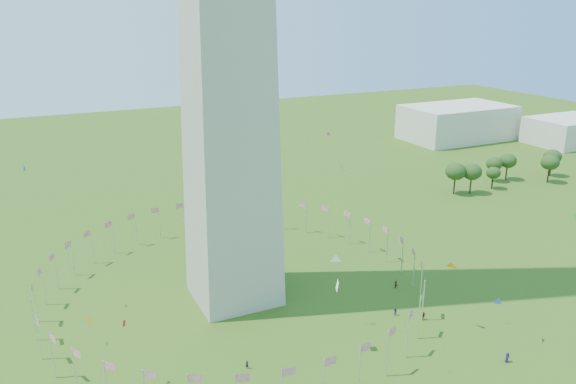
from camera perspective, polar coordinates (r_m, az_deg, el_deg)
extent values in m
cylinder|color=silver|center=(140.68, 10.05, -5.38)|extent=(0.24, 0.24, 9.00)
cylinder|color=silver|center=(145.57, 8.28, -4.45)|extent=(0.24, 0.24, 9.00)
cylinder|color=silver|center=(149.86, 6.28, -3.69)|extent=(0.24, 0.24, 9.00)
cylinder|color=silver|center=(153.48, 4.11, -3.08)|extent=(0.24, 0.24, 9.00)
cylinder|color=silver|center=(156.37, 1.81, -2.63)|extent=(0.24, 0.24, 9.00)
cylinder|color=silver|center=(158.48, -0.60, -2.33)|extent=(0.24, 0.24, 9.00)
cylinder|color=silver|center=(159.78, -3.06, -2.18)|extent=(0.24, 0.24, 9.00)
cylinder|color=silver|center=(160.25, -5.55, -2.18)|extent=(0.24, 0.24, 9.00)
cylinder|color=silver|center=(159.88, -8.04, -2.33)|extent=(0.24, 0.24, 9.00)
cylinder|color=silver|center=(158.68, -10.50, -2.62)|extent=(0.24, 0.24, 9.00)
cylinder|color=silver|center=(156.67, -12.89, -3.06)|extent=(0.24, 0.24, 9.00)
cylinder|color=silver|center=(153.87, -15.17, -3.65)|extent=(0.24, 0.24, 9.00)
cylinder|color=silver|center=(150.33, -17.32, -4.38)|extent=(0.24, 0.24, 9.00)
cylinder|color=silver|center=(146.12, -19.29, -5.25)|extent=(0.24, 0.24, 9.00)
cylinder|color=silver|center=(141.29, -21.03, -6.27)|extent=(0.24, 0.24, 9.00)
cylinder|color=silver|center=(135.95, -22.48, -7.43)|extent=(0.24, 0.24, 9.00)
cylinder|color=silver|center=(130.21, -23.59, -8.74)|extent=(0.24, 0.24, 9.00)
cylinder|color=silver|center=(124.18, -24.26, -10.17)|extent=(0.24, 0.24, 9.00)
cylinder|color=silver|center=(118.03, -24.42, -11.72)|extent=(0.24, 0.24, 9.00)
cylinder|color=silver|center=(111.95, -23.97, -13.36)|extent=(0.24, 0.24, 9.00)
cylinder|color=silver|center=(106.13, -22.80, -15.03)|extent=(0.24, 0.24, 9.00)
cylinder|color=silver|center=(100.82, -20.83, -16.66)|extent=(0.24, 0.24, 9.00)
cylinder|color=silver|center=(92.43, 3.63, -18.88)|extent=(0.24, 0.24, 9.00)
cylinder|color=silver|center=(95.80, 7.26, -17.49)|extent=(0.24, 0.24, 9.00)
cylinder|color=silver|center=(100.23, 10.06, -15.85)|extent=(0.24, 0.24, 9.00)
cylinder|color=silver|center=(105.46, 12.01, -14.10)|extent=(0.24, 0.24, 9.00)
cylinder|color=silver|center=(111.23, 13.15, -12.35)|extent=(0.24, 0.24, 9.00)
cylinder|color=silver|center=(117.29, 13.57, -10.67)|extent=(0.24, 0.24, 9.00)
cylinder|color=silver|center=(123.44, 13.38, -9.12)|extent=(0.24, 0.24, 9.00)
cylinder|color=silver|center=(129.49, 12.67, -7.72)|extent=(0.24, 0.24, 9.00)
cylinder|color=silver|center=(135.28, 11.53, -6.47)|extent=(0.24, 0.24, 9.00)
cube|color=beige|center=(281.36, 16.79, 6.79)|extent=(50.00, 30.00, 16.00)
cube|color=beige|center=(290.80, 26.63, 5.58)|extent=(35.00, 25.00, 12.00)
imported|color=black|center=(102.93, -4.18, -17.09)|extent=(0.67, 0.65, 1.55)
imported|color=#521214|center=(119.46, 13.60, -12.12)|extent=(1.04, 0.69, 1.71)
imported|color=#321A50|center=(111.18, 21.38, -15.37)|extent=(0.98, 0.68, 1.97)
imported|color=#5C151C|center=(130.38, 10.90, -9.20)|extent=(1.18, 1.69, 1.68)
imported|color=#20284A|center=(119.61, 10.84, -11.88)|extent=(0.80, 0.93, 1.66)
plane|color=white|center=(108.06, 4.86, -6.82)|extent=(1.98, 1.62, 2.45)
plane|color=blue|center=(119.27, -25.21, 2.15)|extent=(0.49, 1.38, 1.47)
plane|color=red|center=(96.61, -16.31, -12.68)|extent=(1.09, 0.45, 1.18)
plane|color=red|center=(83.96, 5.47, 2.59)|extent=(1.39, 1.07, 1.43)
plane|color=yellow|center=(132.31, 7.17, 4.41)|extent=(0.32, 1.33, 1.36)
plane|color=blue|center=(120.03, 20.55, -10.41)|extent=(1.22, 0.93, 1.54)
plane|color=white|center=(100.87, 5.02, -9.46)|extent=(1.43, 1.73, 2.00)
plane|color=orange|center=(112.81, -19.53, -12.22)|extent=(1.71, 1.69, 1.38)
plane|color=#CC2699|center=(119.30, 4.14, 5.89)|extent=(1.02, 0.48, 0.93)
plane|color=white|center=(112.79, 22.62, -9.30)|extent=(1.53, 1.54, 1.80)
plane|color=orange|center=(111.53, 16.26, -7.20)|extent=(1.97, 2.92, 2.35)
plane|color=green|center=(95.67, 27.20, -2.40)|extent=(1.37, 1.87, 1.88)
ellipsoid|color=#2D521B|center=(196.54, 16.60, 1.28)|extent=(6.89, 6.89, 10.77)
ellipsoid|color=#2D521B|center=(198.99, 18.11, 1.26)|extent=(6.58, 6.58, 10.29)
ellipsoid|color=#2D521B|center=(207.08, 20.09, 1.33)|extent=(4.94, 4.94, 7.71)
ellipsoid|color=#2D521B|center=(215.67, 20.15, 2.14)|extent=(5.73, 5.73, 8.95)
ellipsoid|color=#2D521B|center=(219.67, 21.37, 2.37)|extent=(6.17, 6.17, 9.63)
ellipsoid|color=#2D521B|center=(221.95, 25.00, 2.12)|extent=(6.42, 6.42, 10.03)
ellipsoid|color=#2D521B|center=(230.90, 25.20, 2.66)|extent=(6.42, 6.42, 10.03)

